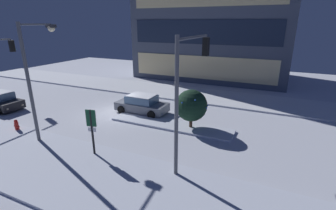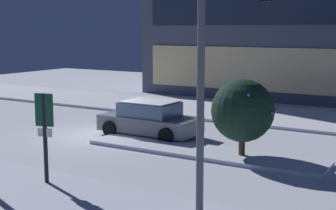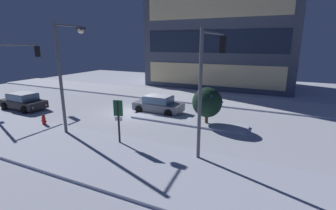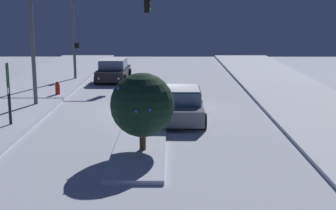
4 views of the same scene
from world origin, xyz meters
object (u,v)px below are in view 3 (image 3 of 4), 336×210
fire_hydrant (44,121)px  parking_info_sign (118,117)px  car_near (23,101)px  decorated_tree_median (207,102)px  traffic_light_corner_near_left (9,64)px  street_lamp_arched (67,62)px  car_far (158,104)px  traffic_light_corner_near_right (211,68)px

fire_hydrant → parking_info_sign: 7.11m
car_near → decorated_tree_median: bearing=11.6°
parking_info_sign → decorated_tree_median: decorated_tree_median is taller
fire_hydrant → parking_info_sign: bearing=-2.8°
fire_hydrant → parking_info_sign: size_ratio=0.32×
decorated_tree_median → traffic_light_corner_near_left: bearing=-168.2°
fire_hydrant → decorated_tree_median: decorated_tree_median is taller
car_near → street_lamp_arched: (8.47, -2.22, 3.95)m
car_far → fire_hydrant: size_ratio=5.04×
car_near → decorated_tree_median: (16.39, 2.92, 0.99)m
traffic_light_corner_near_right → fire_hydrant: (-11.83, -1.48, -4.16)m
car_near → street_lamp_arched: street_lamp_arched is taller
car_far → decorated_tree_median: (4.76, -1.41, 0.99)m
traffic_light_corner_near_right → street_lamp_arched: bearing=97.6°
traffic_light_corner_near_left → fire_hydrant: 7.41m
car_far → decorated_tree_median: decorated_tree_median is taller
street_lamp_arched → parking_info_sign: (4.33, -0.60, -2.93)m
fire_hydrant → decorated_tree_median: bearing=27.1°
car_near → fire_hydrant: 6.33m
traffic_light_corner_near_left → car_far: bearing=-67.6°
car_far → street_lamp_arched: street_lamp_arched is taller
car_far → parking_info_sign: size_ratio=1.60×
traffic_light_corner_near_right → parking_info_sign: 5.91m
car_far → parking_info_sign: 7.32m
fire_hydrant → traffic_light_corner_near_left: bearing=162.9°
traffic_light_corner_near_left → decorated_tree_median: (16.70, 3.50, -2.40)m
street_lamp_arched → traffic_light_corner_near_right: bearing=-88.1°
traffic_light_corner_near_right → parking_info_sign: bearing=110.6°
traffic_light_corner_near_right → parking_info_sign: traffic_light_corner_near_right is taller
car_near → traffic_light_corner_near_right: 18.10m
parking_info_sign → car_far: bearing=-4.3°
traffic_light_corner_near_right → street_lamp_arched: size_ratio=0.93×
car_near → street_lamp_arched: 9.61m
decorated_tree_median → street_lamp_arched: bearing=-147.0°
car_near → traffic_light_corner_near_left: bearing=-116.7°
traffic_light_corner_near_right → parking_info_sign: (-4.85, -1.82, -2.84)m
street_lamp_arched → fire_hydrant: size_ratio=8.26×
traffic_light_corner_near_right → traffic_light_corner_near_left: bearing=88.7°
street_lamp_arched → decorated_tree_median: bearing=-62.6°
car_far → decorated_tree_median: 5.06m
car_far → decorated_tree_median: size_ratio=1.55×
traffic_light_corner_near_right → decorated_tree_median: 5.02m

